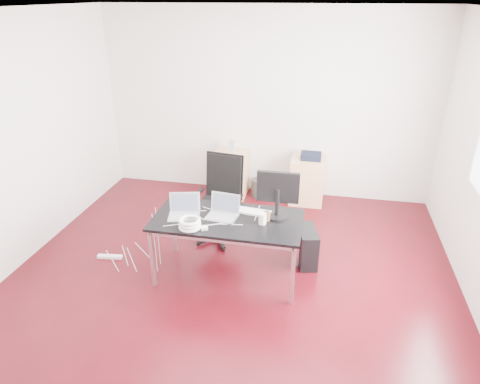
% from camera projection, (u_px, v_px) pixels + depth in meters
% --- Properties ---
extents(room_shell, '(5.00, 5.00, 5.00)m').
position_uv_depth(room_shell, '(232.00, 164.00, 4.19)').
color(room_shell, '#36060C').
rests_on(room_shell, ground).
extents(desk, '(1.60, 0.80, 0.73)m').
position_uv_depth(desk, '(228.00, 223.00, 4.60)').
color(desk, black).
rests_on(desk, ground).
extents(office_chair, '(0.54, 0.56, 1.08)m').
position_uv_depth(office_chair, '(220.00, 195.00, 5.42)').
color(office_chair, black).
rests_on(office_chair, ground).
extents(filing_cabinet_left, '(0.50, 0.50, 0.70)m').
position_uv_depth(filing_cabinet_left, '(230.00, 174.00, 6.71)').
color(filing_cabinet_left, tan).
rests_on(filing_cabinet_left, ground).
extents(filing_cabinet_right, '(0.50, 0.50, 0.70)m').
position_uv_depth(filing_cabinet_right, '(307.00, 180.00, 6.49)').
color(filing_cabinet_right, tan).
rests_on(filing_cabinet_right, ground).
extents(pc_tower, '(0.30, 0.48, 0.44)m').
position_uv_depth(pc_tower, '(307.00, 246.00, 5.03)').
color(pc_tower, black).
rests_on(pc_tower, ground).
extents(wastebasket, '(0.24, 0.24, 0.28)m').
position_uv_depth(wastebasket, '(259.00, 188.00, 6.73)').
color(wastebasket, black).
rests_on(wastebasket, ground).
extents(power_strip, '(0.31, 0.10, 0.04)m').
position_uv_depth(power_strip, '(110.00, 257.00, 5.19)').
color(power_strip, white).
rests_on(power_strip, ground).
extents(laptop_left, '(0.38, 0.32, 0.23)m').
position_uv_depth(laptop_left, '(184.00, 211.00, 4.62)').
color(laptop_left, silver).
rests_on(laptop_left, desk).
extents(laptop_right, '(0.36, 0.29, 0.23)m').
position_uv_depth(laptop_right, '(223.00, 212.00, 4.61)').
color(laptop_right, silver).
rests_on(laptop_right, desk).
extents(monitor, '(0.45, 0.26, 0.51)m').
position_uv_depth(monitor, '(278.00, 192.00, 4.53)').
color(monitor, black).
rests_on(monitor, desk).
extents(keyboard, '(0.45, 0.19, 0.02)m').
position_uv_depth(keyboard, '(251.00, 211.00, 4.71)').
color(keyboard, white).
rests_on(keyboard, desk).
extents(cup_white, '(0.10, 0.10, 0.12)m').
position_uv_depth(cup_white, '(262.00, 219.00, 4.46)').
color(cup_white, white).
rests_on(cup_white, desk).
extents(cup_brown, '(0.08, 0.08, 0.10)m').
position_uv_depth(cup_brown, '(266.00, 216.00, 4.53)').
color(cup_brown, brown).
rests_on(cup_brown, desk).
extents(cable_coil, '(0.24, 0.24, 0.11)m').
position_uv_depth(cable_coil, '(190.00, 224.00, 4.38)').
color(cable_coil, white).
rests_on(cable_coil, desk).
extents(power_adapter, '(0.09, 0.09, 0.03)m').
position_uv_depth(power_adapter, '(204.00, 228.00, 4.37)').
color(power_adapter, white).
rests_on(power_adapter, desk).
extents(speaker, '(0.10, 0.09, 0.18)m').
position_uv_depth(speaker, '(232.00, 146.00, 6.55)').
color(speaker, '#9E9E9E').
rests_on(speaker, filing_cabinet_left).
extents(navy_garment, '(0.30, 0.24, 0.09)m').
position_uv_depth(navy_garment, '(311.00, 156.00, 6.29)').
color(navy_garment, black).
rests_on(navy_garment, filing_cabinet_right).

